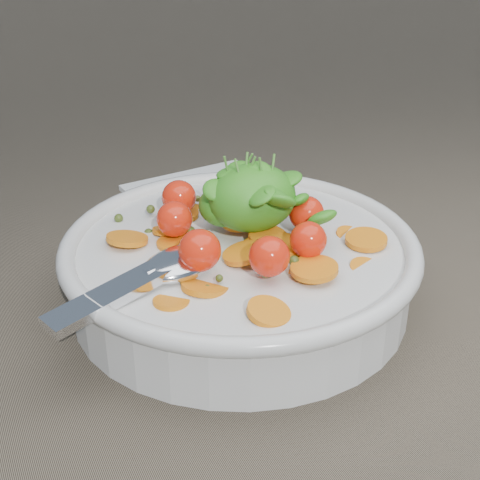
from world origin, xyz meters
name	(u,v)px	position (x,y,z in m)	size (l,w,h in m)	color
ground	(247,295)	(0.00, 0.00, 0.00)	(6.00, 6.00, 0.00)	#685D4A
bowl	(240,264)	(-0.01, 0.00, 0.04)	(0.34, 0.31, 0.13)	silver
napkin	(208,194)	(0.05, 0.22, 0.00)	(0.17, 0.15, 0.01)	white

